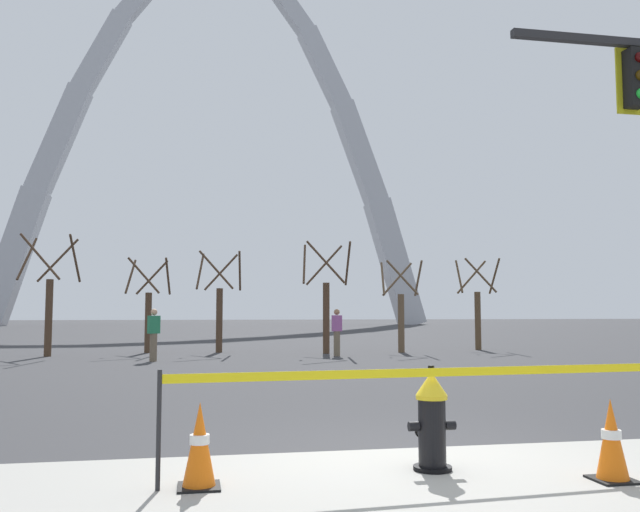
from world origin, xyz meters
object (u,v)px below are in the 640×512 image
Objects in this scene: traffic_cone_mid_sidewalk at (200,446)px; pedestrian_standing_center at (154,334)px; monument_arch at (215,154)px; pedestrian_walking_left at (337,332)px; fire_hydrant at (432,421)px; traffic_cone_by_hydrant at (612,441)px.

pedestrian_standing_center reaches higher than traffic_cone_mid_sidewalk.
monument_arch is 57.24m from pedestrian_walking_left.
traffic_cone_mid_sidewalk is at bearing -91.75° from monument_arch.
pedestrian_standing_center is (-5.98, -1.29, 0.00)m from pedestrian_walking_left.
monument_arch reaches higher than fire_hydrant.
traffic_cone_mid_sidewalk is 15.21m from pedestrian_standing_center.
pedestrian_standing_center is at bearing 107.25° from traffic_cone_by_hydrant.
traffic_cone_mid_sidewalk is at bearing -173.62° from fire_hydrant.
fire_hydrant is at bearing -89.98° from monument_arch.
traffic_cone_mid_sidewalk is at bearing -106.07° from pedestrian_walking_left.
traffic_cone_by_hydrant is 0.46× the size of pedestrian_standing_center.
monument_arch reaches higher than traffic_cone_by_hydrant.
pedestrian_standing_center is (-4.84, 15.59, 0.46)m from traffic_cone_by_hydrant.
fire_hydrant is at bearing 6.38° from traffic_cone_mid_sidewalk.
monument_arch is at bearing 90.02° from fire_hydrant.
traffic_cone_by_hydrant is 73.48m from monument_arch.
pedestrian_standing_center reaches higher than fire_hydrant.
pedestrian_walking_left reaches higher than traffic_cone_by_hydrant.
fire_hydrant is 16.41m from pedestrian_walking_left.
traffic_cone_by_hydrant is 16.33m from pedestrian_standing_center.
pedestrian_walking_left and pedestrian_standing_center have the same top height.
pedestrian_standing_center is at bearing -167.80° from pedestrian_walking_left.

